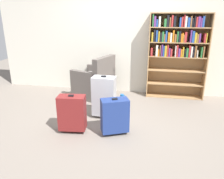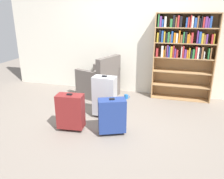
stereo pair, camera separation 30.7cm
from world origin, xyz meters
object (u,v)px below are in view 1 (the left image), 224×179
object	(u,v)px
suitcase_silver	(104,96)
suitcase_navy_blue	(115,115)
bookshelf	(177,48)
suitcase_dark_red	(72,113)
mug	(122,96)
armchair	(95,83)

from	to	relation	value
suitcase_silver	suitcase_navy_blue	world-z (taller)	suitcase_silver
bookshelf	suitcase_dark_red	size ratio (longest dim) A/B	2.91
suitcase_navy_blue	suitcase_dark_red	size ratio (longest dim) A/B	0.96
bookshelf	mug	xyz separation A→B (m)	(-1.08, -0.35, -1.01)
armchair	suitcase_dark_red	bearing A→B (deg)	-88.28
bookshelf	suitcase_dark_red	world-z (taller)	bookshelf
bookshelf	mug	bearing A→B (deg)	-162.30
armchair	suitcase_silver	distance (m)	1.06
armchair	suitcase_silver	xyz separation A→B (m)	(0.41, -0.97, 0.07)
suitcase_navy_blue	suitcase_dark_red	bearing A→B (deg)	-175.72
bookshelf	suitcase_silver	world-z (taller)	bookshelf
armchair	suitcase_dark_red	size ratio (longest dim) A/B	1.49
mug	suitcase_navy_blue	xyz separation A→B (m)	(0.09, -1.48, 0.26)
bookshelf	suitcase_navy_blue	bearing A→B (deg)	-118.45
mug	suitcase_silver	distance (m)	1.02
suitcase_navy_blue	suitcase_silver	bearing A→B (deg)	117.57
mug	suitcase_dark_red	xyz separation A→B (m)	(-0.56, -1.53, 0.27)
mug	suitcase_silver	size ratio (longest dim) A/B	0.16
suitcase_navy_blue	mug	bearing A→B (deg)	93.60
bookshelf	suitcase_navy_blue	distance (m)	2.21
armchair	suitcase_dark_red	world-z (taller)	armchair
suitcase_silver	suitcase_navy_blue	distance (m)	0.62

